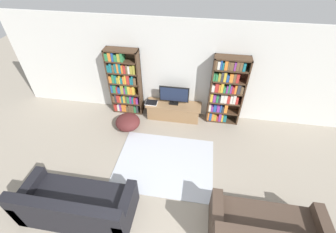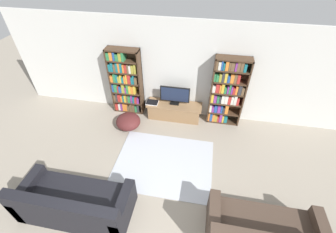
# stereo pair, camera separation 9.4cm
# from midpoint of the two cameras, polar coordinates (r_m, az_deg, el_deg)

# --- Properties ---
(wall_back) EXTENTS (8.80, 0.06, 2.60)m
(wall_back) POSITION_cam_midpoint_polar(r_m,az_deg,el_deg) (5.84, 2.42, 11.55)
(wall_back) COLOR silver
(wall_back) RESTS_ON ground_plane
(bookshelf_left) EXTENTS (0.84, 0.30, 1.87)m
(bookshelf_left) POSITION_cam_midpoint_polar(r_m,az_deg,el_deg) (6.18, -10.26, 8.46)
(bookshelf_left) COLOR #422D1E
(bookshelf_left) RESTS_ON ground_plane
(bookshelf_right) EXTENTS (0.84, 0.30, 1.87)m
(bookshelf_right) POSITION_cam_midpoint_polar(r_m,az_deg,el_deg) (5.85, 15.05, 6.23)
(bookshelf_right) COLOR #422D1E
(bookshelf_right) RESTS_ON ground_plane
(tv_stand) EXTENTS (1.48, 0.47, 0.44)m
(tv_stand) POSITION_cam_midpoint_polar(r_m,az_deg,el_deg) (6.19, 2.02, 1.45)
(tv_stand) COLOR #8E6B47
(tv_stand) RESTS_ON ground_plane
(television) EXTENTS (0.78, 0.16, 0.52)m
(television) POSITION_cam_midpoint_polar(r_m,az_deg,el_deg) (5.93, 2.20, 5.45)
(television) COLOR black
(television) RESTS_ON tv_stand
(laptop) EXTENTS (0.32, 0.26, 0.03)m
(laptop) POSITION_cam_midpoint_polar(r_m,az_deg,el_deg) (6.11, -3.60, 3.58)
(laptop) COLOR silver
(laptop) RESTS_ON tv_stand
(area_rug) EXTENTS (2.16, 1.69, 0.02)m
(area_rug) POSITION_cam_midpoint_polar(r_m,az_deg,el_deg) (5.20, -0.53, -11.73)
(area_rug) COLOR #B2B7C1
(area_rug) RESTS_ON ground_plane
(couch_left_sectional) EXTENTS (2.00, 0.88, 0.86)m
(couch_left_sectional) POSITION_cam_midpoint_polar(r_m,az_deg,el_deg) (4.64, -21.95, -19.89)
(couch_left_sectional) COLOR black
(couch_left_sectional) RESTS_ON ground_plane
(beanbag_ottoman) EXTENTS (0.64, 0.64, 0.38)m
(beanbag_ottoman) POSITION_cam_midpoint_polar(r_m,az_deg,el_deg) (5.98, -9.62, -1.26)
(beanbag_ottoman) COLOR #4C1E1E
(beanbag_ottoman) RESTS_ON ground_plane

